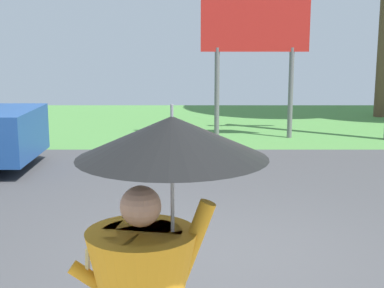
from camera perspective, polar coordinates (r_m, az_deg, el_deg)
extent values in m
cube|color=#424244|center=(8.43, 2.04, -6.39)|extent=(40.00, 8.00, 0.10)
cube|color=#4D8740|center=(16.23, 0.92, 2.10)|extent=(40.00, 8.00, 0.10)
cylinder|color=orange|center=(3.12, -5.38, -14.55)|extent=(0.44, 0.44, 0.65)
sphere|color=tan|center=(2.95, -5.54, -6.38)|extent=(0.22, 0.22, 0.22)
cylinder|color=orange|center=(3.00, -0.07, -9.86)|extent=(0.24, 0.09, 0.45)
cylinder|color=orange|center=(3.16, -10.19, -13.71)|extent=(0.29, 0.08, 0.24)
cylinder|color=gray|center=(2.93, -2.27, -5.75)|extent=(0.02, 0.02, 0.75)
cone|color=black|center=(2.85, -2.32, 0.71)|extent=(1.00, 1.00, 0.22)
cylinder|color=gray|center=(2.83, -2.34, 3.09)|extent=(0.02, 0.02, 0.10)
cube|color=beige|center=(3.16, -10.89, -11.84)|extent=(0.02, 0.11, 0.16)
cylinder|color=black|center=(12.01, -18.85, 0.41)|extent=(0.76, 0.28, 0.76)
cylinder|color=slate|center=(13.60, 2.31, 5.24)|extent=(0.12, 0.12, 2.20)
cylinder|color=slate|center=(13.80, 9.83, 5.17)|extent=(0.12, 0.12, 2.20)
cube|color=red|center=(13.60, 6.25, 12.35)|extent=(2.60, 0.10, 1.40)
cylinder|color=brown|center=(18.15, 18.87, 10.41)|extent=(0.36, 0.36, 4.92)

